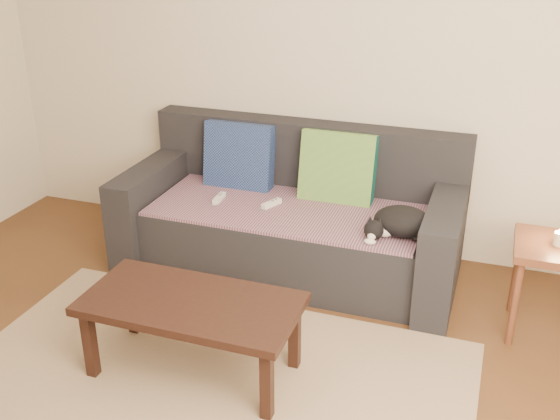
{
  "coord_description": "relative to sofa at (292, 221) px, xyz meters",
  "views": [
    {
      "loc": [
        1.18,
        -2.02,
        2.07
      ],
      "look_at": [
        0.05,
        1.2,
        0.55
      ],
      "focal_mm": 42.0,
      "sensor_mm": 36.0,
      "label": 1
    }
  ],
  "objects": [
    {
      "name": "back_wall",
      "position": [
        0.0,
        0.43,
        0.99
      ],
      "size": [
        4.5,
        0.04,
        2.6
      ],
      "primitive_type": "cube",
      "color": "beige",
      "rests_on": "ground"
    },
    {
      "name": "sofa",
      "position": [
        0.0,
        0.0,
        0.0
      ],
      "size": [
        2.1,
        0.94,
        0.87
      ],
      "color": "#232328",
      "rests_on": "ground"
    },
    {
      "name": "throw_blanket",
      "position": [
        0.0,
        -0.09,
        0.12
      ],
      "size": [
        1.66,
        0.74,
        0.02
      ],
      "primitive_type": "cube",
      "color": "#402B50",
      "rests_on": "sofa"
    },
    {
      "name": "cushion_navy",
      "position": [
        -0.42,
        0.17,
        0.32
      ],
      "size": [
        0.46,
        0.18,
        0.47
      ],
      "primitive_type": "cube",
      "rotation": [
        -0.15,
        0.0,
        0.0
      ],
      "color": "#0F2144",
      "rests_on": "throw_blanket"
    },
    {
      "name": "cushion_green",
      "position": [
        0.24,
        0.17,
        0.32
      ],
      "size": [
        0.47,
        0.21,
        0.49
      ],
      "primitive_type": "cube",
      "rotation": [
        -0.21,
        0.0,
        0.0
      ],
      "color": "#0C514C",
      "rests_on": "throw_blanket"
    },
    {
      "name": "cat",
      "position": [
        0.72,
        -0.25,
        0.21
      ],
      "size": [
        0.39,
        0.31,
        0.17
      ],
      "rotation": [
        0.0,
        0.0,
        0.05
      ],
      "color": "black",
      "rests_on": "throw_blanket"
    },
    {
      "name": "wii_remote_a",
      "position": [
        -0.44,
        -0.13,
        0.15
      ],
      "size": [
        0.04,
        0.15,
        0.03
      ],
      "primitive_type": "cube",
      "rotation": [
        0.0,
        0.0,
        1.62
      ],
      "color": "white",
      "rests_on": "throw_blanket"
    },
    {
      "name": "wii_remote_b",
      "position": [
        -0.1,
        -0.1,
        0.15
      ],
      "size": [
        0.09,
        0.15,
        0.03
      ],
      "primitive_type": "cube",
      "rotation": [
        0.0,
        0.0,
        1.15
      ],
      "color": "white",
      "rests_on": "throw_blanket"
    },
    {
      "name": "side_table",
      "position": [
        1.54,
        -0.28,
        0.13
      ],
      "size": [
        0.43,
        0.43,
        0.54
      ],
      "color": "brown",
      "rests_on": "ground"
    },
    {
      "name": "candle",
      "position": [
        1.54,
        -0.28,
        0.26
      ],
      "size": [
        0.06,
        0.06,
        0.09
      ],
      "color": "beige",
      "rests_on": "side_table"
    },
    {
      "name": "rug",
      "position": [
        0.0,
        -1.42,
        -0.3
      ],
      "size": [
        2.5,
        1.8,
        0.01
      ],
      "primitive_type": "cube",
      "color": "#9E876C",
      "rests_on": "ground"
    },
    {
      "name": "coffee_table",
      "position": [
        -0.1,
        -1.22,
        0.05
      ],
      "size": [
        1.04,
        0.52,
        0.42
      ],
      "color": "black",
      "rests_on": "rug"
    }
  ]
}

